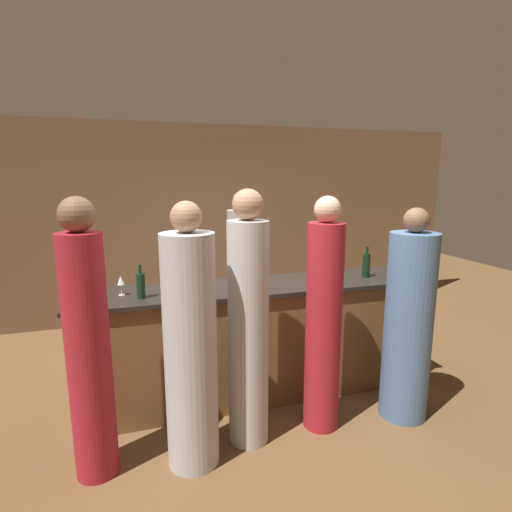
{
  "coord_description": "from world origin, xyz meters",
  "views": [
    {
      "loc": [
        -1.03,
        -3.4,
        2.05
      ],
      "look_at": [
        0.03,
        0.1,
        1.33
      ],
      "focal_mm": 28.0,
      "sensor_mm": 36.0,
      "label": 1
    }
  ],
  "objects_px": {
    "guest_4": "(191,348)",
    "ice_bucket": "(317,269)",
    "guest_2": "(88,349)",
    "wine_bottle_1": "(366,265)",
    "guest_0": "(248,327)",
    "guest_3": "(408,324)",
    "guest_1": "(324,322)",
    "wine_bottle_0": "(141,285)",
    "bartender": "(243,283)"
  },
  "relations": [
    {
      "from": "guest_2",
      "to": "guest_3",
      "type": "bearing_deg",
      "value": -0.66
    },
    {
      "from": "guest_0",
      "to": "wine_bottle_1",
      "type": "bearing_deg",
      "value": 24.06
    },
    {
      "from": "guest_3",
      "to": "wine_bottle_0",
      "type": "distance_m",
      "value": 2.26
    },
    {
      "from": "wine_bottle_1",
      "to": "ice_bucket",
      "type": "bearing_deg",
      "value": 165.89
    },
    {
      "from": "wine_bottle_0",
      "to": "wine_bottle_1",
      "type": "relative_size",
      "value": 0.92
    },
    {
      "from": "guest_0",
      "to": "guest_1",
      "type": "distance_m",
      "value": 0.63
    },
    {
      "from": "guest_2",
      "to": "ice_bucket",
      "type": "height_order",
      "value": "guest_2"
    },
    {
      "from": "bartender",
      "to": "wine_bottle_1",
      "type": "bearing_deg",
      "value": 143.06
    },
    {
      "from": "bartender",
      "to": "guest_2",
      "type": "xyz_separation_m",
      "value": [
        -1.46,
        -1.45,
        0.04
      ]
    },
    {
      "from": "bartender",
      "to": "guest_3",
      "type": "distance_m",
      "value": 1.81
    },
    {
      "from": "guest_4",
      "to": "guest_0",
      "type": "bearing_deg",
      "value": 15.47
    },
    {
      "from": "guest_1",
      "to": "guest_4",
      "type": "bearing_deg",
      "value": -173.23
    },
    {
      "from": "guest_3",
      "to": "guest_4",
      "type": "height_order",
      "value": "guest_4"
    },
    {
      "from": "guest_2",
      "to": "guest_4",
      "type": "relative_size",
      "value": 1.02
    },
    {
      "from": "guest_1",
      "to": "guest_3",
      "type": "height_order",
      "value": "guest_1"
    },
    {
      "from": "guest_0",
      "to": "guest_1",
      "type": "relative_size",
      "value": 1.03
    },
    {
      "from": "ice_bucket",
      "to": "wine_bottle_0",
      "type": "bearing_deg",
      "value": -172.98
    },
    {
      "from": "guest_4",
      "to": "ice_bucket",
      "type": "relative_size",
      "value": 9.27
    },
    {
      "from": "bartender",
      "to": "guest_3",
      "type": "height_order",
      "value": "bartender"
    },
    {
      "from": "bartender",
      "to": "guest_1",
      "type": "distance_m",
      "value": 1.44
    },
    {
      "from": "wine_bottle_0",
      "to": "ice_bucket",
      "type": "xyz_separation_m",
      "value": [
        1.68,
        0.21,
        -0.02
      ]
    },
    {
      "from": "wine_bottle_0",
      "to": "wine_bottle_1",
      "type": "height_order",
      "value": "wine_bottle_1"
    },
    {
      "from": "guest_2",
      "to": "wine_bottle_0",
      "type": "bearing_deg",
      "value": 57.77
    },
    {
      "from": "guest_3",
      "to": "guest_1",
      "type": "bearing_deg",
      "value": 174.48
    },
    {
      "from": "guest_1",
      "to": "wine_bottle_1",
      "type": "bearing_deg",
      "value": 39.1
    },
    {
      "from": "guest_2",
      "to": "guest_3",
      "type": "distance_m",
      "value": 2.51
    },
    {
      "from": "guest_2",
      "to": "ice_bucket",
      "type": "xyz_separation_m",
      "value": [
        2.04,
        0.78,
        0.23
      ]
    },
    {
      "from": "guest_0",
      "to": "wine_bottle_0",
      "type": "xyz_separation_m",
      "value": [
        -0.76,
        0.53,
        0.25
      ]
    },
    {
      "from": "guest_2",
      "to": "guest_3",
      "type": "xyz_separation_m",
      "value": [
        2.51,
        -0.03,
        -0.09
      ]
    },
    {
      "from": "guest_1",
      "to": "guest_2",
      "type": "distance_m",
      "value": 1.75
    },
    {
      "from": "guest_3",
      "to": "wine_bottle_0",
      "type": "height_order",
      "value": "guest_3"
    },
    {
      "from": "bartender",
      "to": "guest_2",
      "type": "relative_size",
      "value": 0.99
    },
    {
      "from": "guest_2",
      "to": "wine_bottle_1",
      "type": "bearing_deg",
      "value": 14.76
    },
    {
      "from": "guest_1",
      "to": "wine_bottle_0",
      "type": "xyz_separation_m",
      "value": [
        -1.39,
        0.53,
        0.28
      ]
    },
    {
      "from": "bartender",
      "to": "wine_bottle_1",
      "type": "xyz_separation_m",
      "value": [
        1.05,
        -0.79,
        0.31
      ]
    },
    {
      "from": "guest_4",
      "to": "guest_2",
      "type": "bearing_deg",
      "value": 172.76
    },
    {
      "from": "ice_bucket",
      "to": "guest_2",
      "type": "bearing_deg",
      "value": -159.06
    },
    {
      "from": "guest_1",
      "to": "guest_2",
      "type": "bearing_deg",
      "value": -178.56
    },
    {
      "from": "guest_2",
      "to": "wine_bottle_0",
      "type": "height_order",
      "value": "guest_2"
    },
    {
      "from": "bartender",
      "to": "guest_4",
      "type": "height_order",
      "value": "bartender"
    },
    {
      "from": "guest_0",
      "to": "guest_3",
      "type": "height_order",
      "value": "guest_0"
    },
    {
      "from": "bartender",
      "to": "guest_0",
      "type": "distance_m",
      "value": 1.45
    },
    {
      "from": "guest_3",
      "to": "wine_bottle_1",
      "type": "xyz_separation_m",
      "value": [
        0.01,
        0.69,
        0.37
      ]
    },
    {
      "from": "guest_1",
      "to": "wine_bottle_0",
      "type": "bearing_deg",
      "value": 159.14
    },
    {
      "from": "guest_3",
      "to": "wine_bottle_0",
      "type": "bearing_deg",
      "value": 164.3
    },
    {
      "from": "guest_3",
      "to": "wine_bottle_0",
      "type": "relative_size",
      "value": 6.45
    },
    {
      "from": "guest_4",
      "to": "ice_bucket",
      "type": "distance_m",
      "value": 1.65
    },
    {
      "from": "wine_bottle_1",
      "to": "guest_3",
      "type": "bearing_deg",
      "value": -90.5
    },
    {
      "from": "guest_0",
      "to": "guest_1",
      "type": "xyz_separation_m",
      "value": [
        0.63,
        0.0,
        -0.03
      ]
    },
    {
      "from": "guest_4",
      "to": "wine_bottle_0",
      "type": "distance_m",
      "value": 0.79
    }
  ]
}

